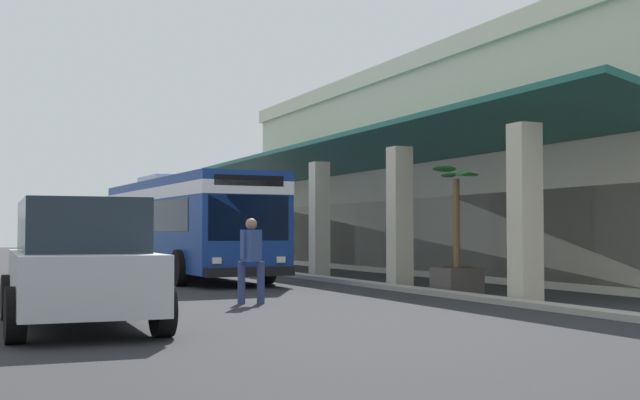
{
  "coord_description": "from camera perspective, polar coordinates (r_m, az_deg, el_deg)",
  "views": [
    {
      "loc": [
        25.73,
        -7.38,
        1.48
      ],
      "look_at": [
        1.86,
        3.15,
        2.48
      ],
      "focal_mm": 46.85,
      "sensor_mm": 36.0,
      "label": 1
    }
  ],
  "objects": [
    {
      "name": "potted_palm",
      "position": [
        20.74,
        9.32,
        -4.52
      ],
      "size": [
        1.93,
        1.45,
        3.11
      ],
      "color": "#4C4742",
      "rests_on": "ground"
    },
    {
      "name": "curb_strip",
      "position": [
        27.61,
        -1.63,
        -5.15
      ],
      "size": [
        32.84,
        0.5,
        0.12
      ],
      "primitive_type": "cube",
      "color": "#9E998E",
      "rests_on": "ground"
    },
    {
      "name": "ground",
      "position": [
        30.01,
        7.08,
        -5.01
      ],
      "size": [
        120.0,
        120.0,
        0.0
      ],
      "primitive_type": "plane",
      "color": "#262628"
    },
    {
      "name": "parked_suv_silver",
      "position": [
        13.49,
        -16.12,
        -4.07
      ],
      "size": [
        4.87,
        2.33,
        1.97
      ],
      "color": "#B2B5BA",
      "rests_on": "ground"
    },
    {
      "name": "plaza_building",
      "position": [
        32.54,
        14.29,
        1.91
      ],
      "size": [
        27.66,
        15.24,
        7.54
      ],
      "color": "beige",
      "rests_on": "ground"
    },
    {
      "name": "transit_bus",
      "position": [
        27.01,
        -9.19,
        -1.38
      ],
      "size": [
        11.31,
        3.15,
        3.34
      ],
      "color": "navy",
      "rests_on": "ground"
    },
    {
      "name": "pedestrian",
      "position": [
        17.28,
        -4.72,
        -3.78
      ],
      "size": [
        0.51,
        0.59,
        1.76
      ],
      "color": "navy",
      "rests_on": "ground"
    }
  ]
}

